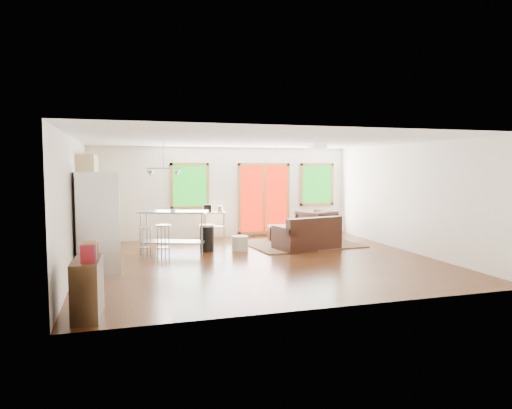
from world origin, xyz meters
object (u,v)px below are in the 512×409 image
object	(u,v)px
loveseat	(308,236)
coffee_table	(304,230)
armchair	(316,223)
refrigerator	(96,222)
island	(174,224)
ottoman	(280,233)
kitchen_cart	(213,216)
rug	(301,244)

from	to	relation	value
loveseat	coffee_table	distance (m)	0.99
loveseat	armchair	xyz separation A→B (m)	(0.86, 1.42, 0.13)
refrigerator	island	xyz separation A→B (m)	(1.65, 1.61, -0.28)
armchair	coffee_table	bearing A→B (deg)	15.00
ottoman	refrigerator	xyz separation A→B (m)	(-4.66, -2.57, 0.76)
kitchen_cart	ottoman	bearing A→B (deg)	-20.35
coffee_table	ottoman	xyz separation A→B (m)	(-0.51, 0.50, -0.13)
armchair	refrigerator	xyz separation A→B (m)	(-5.74, -2.55, 0.51)
rug	refrigerator	size ratio (longest dim) A/B	1.44
rug	ottoman	xyz separation A→B (m)	(-0.34, 0.75, 0.19)
rug	island	xyz separation A→B (m)	(-3.35, -0.21, 0.67)
ottoman	armchair	bearing A→B (deg)	-1.42
rug	loveseat	xyz separation A→B (m)	(-0.12, -0.70, 0.31)
armchair	island	size ratio (longest dim) A/B	0.54
rug	loveseat	bearing A→B (deg)	-99.88
rug	ottoman	size ratio (longest dim) A/B	4.53
island	rug	bearing A→B (deg)	3.63
coffee_table	island	distance (m)	3.56
loveseat	ottoman	bearing A→B (deg)	86.52
coffee_table	kitchen_cart	distance (m)	2.54
coffee_table	rug	bearing A→B (deg)	-124.75
kitchen_cart	refrigerator	bearing A→B (deg)	-132.26
refrigerator	island	distance (m)	2.32
refrigerator	kitchen_cart	world-z (taller)	refrigerator
coffee_table	island	size ratio (longest dim) A/B	0.67
coffee_table	kitchen_cart	xyz separation A→B (m)	(-2.24, 1.15, 0.34)
coffee_table	island	bearing A→B (deg)	-172.64
armchair	refrigerator	bearing A→B (deg)	-0.83
rug	island	distance (m)	3.42
rug	refrigerator	bearing A→B (deg)	-159.92
rug	island	bearing A→B (deg)	-176.37
rug	refrigerator	distance (m)	5.40
coffee_table	kitchen_cart	bearing A→B (deg)	152.89
armchair	island	xyz separation A→B (m)	(-4.09, -0.93, 0.23)
ottoman	kitchen_cart	size ratio (longest dim) A/B	0.62
refrigerator	kitchen_cart	xyz separation A→B (m)	(2.92, 3.22, -0.29)
loveseat	kitchen_cart	distance (m)	2.88
ottoman	kitchen_cart	xyz separation A→B (m)	(-1.73, 0.64, 0.47)
refrigerator	kitchen_cart	size ratio (longest dim) A/B	1.95
kitchen_cart	coffee_table	bearing A→B (deg)	-27.11
rug	ottoman	distance (m)	0.84
rug	ottoman	bearing A→B (deg)	114.46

